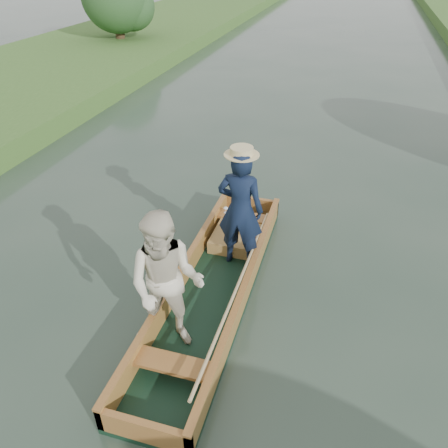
# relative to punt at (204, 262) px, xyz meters

# --- Properties ---
(ground) EXTENTS (120.00, 120.00, 0.00)m
(ground) POSITION_rel_punt_xyz_m (0.07, 0.21, -0.80)
(ground) COLOR #283D30
(ground) RESTS_ON ground
(trees_far) EXTENTS (21.93, 14.20, 4.28)m
(trees_far) POSITION_rel_punt_xyz_m (1.51, 9.48, 1.53)
(trees_far) COLOR #47331E
(trees_far) RESTS_ON ground
(punt) EXTENTS (1.35, 5.00, 2.11)m
(punt) POSITION_rel_punt_xyz_m (0.00, 0.00, 0.00)
(punt) COLOR black
(punt) RESTS_ON ground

